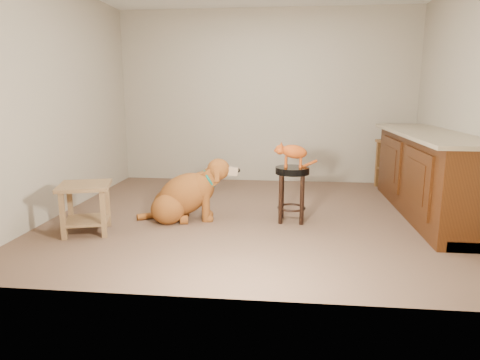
# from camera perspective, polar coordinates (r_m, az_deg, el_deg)

# --- Properties ---
(floor) EXTENTS (4.50, 4.00, 0.01)m
(floor) POSITION_cam_1_polar(r_m,az_deg,el_deg) (4.86, 2.20, -4.82)
(floor) COLOR brown
(floor) RESTS_ON ground
(room_shell) EXTENTS (4.54, 4.04, 2.62)m
(room_shell) POSITION_cam_1_polar(r_m,az_deg,el_deg) (4.67, 2.37, 15.30)
(room_shell) COLOR #9E937F
(room_shell) RESTS_ON ground
(cabinet_run) EXTENTS (0.70, 2.56, 0.94)m
(cabinet_run) POSITION_cam_1_polar(r_m,az_deg,el_deg) (5.30, 23.96, 0.43)
(cabinet_run) COLOR #411F0B
(cabinet_run) RESTS_ON ground
(padded_stool) EXTENTS (0.36, 0.36, 0.60)m
(padded_stool) POSITION_cam_1_polar(r_m,az_deg,el_deg) (4.61, 6.95, -0.40)
(padded_stool) COLOR black
(padded_stool) RESTS_ON ground
(wood_stool) EXTENTS (0.47, 0.47, 0.70)m
(wood_stool) POSITION_cam_1_polar(r_m,az_deg,el_deg) (6.56, 19.62, 2.08)
(wood_stool) COLOR brown
(wood_stool) RESTS_ON ground
(side_table) EXTENTS (0.60, 0.60, 0.50)m
(side_table) POSITION_cam_1_polar(r_m,az_deg,el_deg) (4.48, -19.90, -2.62)
(side_table) COLOR brown
(side_table) RESTS_ON ground
(golden_retriever) EXTENTS (1.13, 0.61, 0.72)m
(golden_retriever) POSITION_cam_1_polar(r_m,az_deg,el_deg) (4.70, -7.31, -2.09)
(golden_retriever) COLOR brown
(golden_retriever) RESTS_ON ground
(tabby_kitten) EXTENTS (0.47, 0.16, 0.29)m
(tabby_kitten) POSITION_cam_1_polar(r_m,az_deg,el_deg) (4.55, 6.92, 3.68)
(tabby_kitten) COLOR #8B360D
(tabby_kitten) RESTS_ON padded_stool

